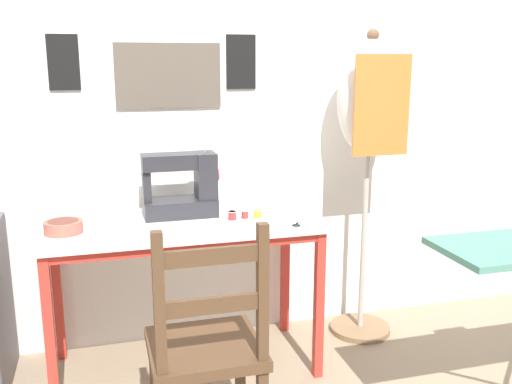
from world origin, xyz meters
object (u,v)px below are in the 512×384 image
object	(u,v)px
thread_spool_near_machine	(232,216)
thread_spool_mid_table	(245,215)
scissors	(297,224)
thread_spool_far_edge	(258,214)
dress_form	(370,115)
wooden_chair	(206,350)
fabric_bowl	(63,227)
sewing_machine	(184,186)

from	to	relation	value
thread_spool_near_machine	thread_spool_mid_table	world-z (taller)	thread_spool_near_machine
thread_spool_near_machine	thread_spool_mid_table	xyz separation A→B (m)	(0.06, 0.01, -0.00)
scissors	thread_spool_far_edge	xyz separation A→B (m)	(-0.14, 0.15, 0.02)
dress_form	wooden_chair	bearing A→B (deg)	-142.00
fabric_bowl	thread_spool_mid_table	distance (m)	0.79
sewing_machine	scissors	bearing A→B (deg)	-31.57
sewing_machine	fabric_bowl	size ratio (longest dim) A/B	2.21
sewing_machine	fabric_bowl	distance (m)	0.56
dress_form	fabric_bowl	bearing A→B (deg)	-173.74
fabric_bowl	thread_spool_near_machine	world-z (taller)	fabric_bowl
fabric_bowl	dress_form	distance (m)	1.54
thread_spool_near_machine	fabric_bowl	bearing A→B (deg)	-179.94
scissors	thread_spool_mid_table	size ratio (longest dim) A/B	3.09
thread_spool_near_machine	sewing_machine	bearing A→B (deg)	144.16
scissors	wooden_chair	size ratio (longest dim) A/B	0.13
thread_spool_near_machine	dress_form	xyz separation A→B (m)	(0.74, 0.16, 0.42)
scissors	wooden_chair	distance (m)	0.75
thread_spool_near_machine	thread_spool_far_edge	size ratio (longest dim) A/B	0.99
thread_spool_near_machine	dress_form	world-z (taller)	dress_form
sewing_machine	thread_spool_mid_table	bearing A→B (deg)	-27.00
fabric_bowl	dress_form	xyz separation A→B (m)	(1.47, 0.16, 0.42)
wooden_chair	dress_form	world-z (taller)	dress_form
thread_spool_far_edge	wooden_chair	size ratio (longest dim) A/B	0.05
thread_spool_mid_table	wooden_chair	xyz separation A→B (m)	(-0.30, -0.62, -0.31)
sewing_machine	thread_spool_mid_table	world-z (taller)	sewing_machine
sewing_machine	thread_spool_near_machine	xyz separation A→B (m)	(0.19, -0.14, -0.12)
fabric_bowl	thread_spool_mid_table	bearing A→B (deg)	0.78
thread_spool_near_machine	wooden_chair	distance (m)	0.72
thread_spool_mid_table	dress_form	distance (m)	0.82
sewing_machine	dress_form	distance (m)	0.99
thread_spool_far_edge	scissors	bearing A→B (deg)	-46.43
scissors	thread_spool_far_edge	size ratio (longest dim) A/B	2.75
sewing_machine	thread_spool_mid_table	xyz separation A→B (m)	(0.26, -0.13, -0.12)
wooden_chair	thread_spool_far_edge	bearing A→B (deg)	59.55
wooden_chair	scissors	bearing A→B (deg)	42.84
sewing_machine	wooden_chair	xyz separation A→B (m)	(-0.04, -0.75, -0.43)
sewing_machine	dress_form	world-z (taller)	dress_form
scissors	wooden_chair	world-z (taller)	wooden_chair
thread_spool_far_edge	dress_form	xyz separation A→B (m)	(0.62, 0.15, 0.43)
wooden_chair	fabric_bowl	bearing A→B (deg)	128.92
scissors	thread_spool_mid_table	xyz separation A→B (m)	(-0.20, 0.15, 0.02)
sewing_machine	thread_spool_far_edge	world-z (taller)	sewing_machine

